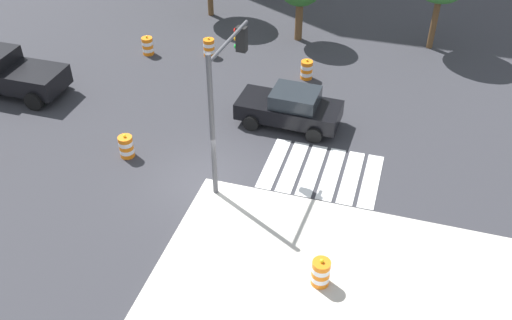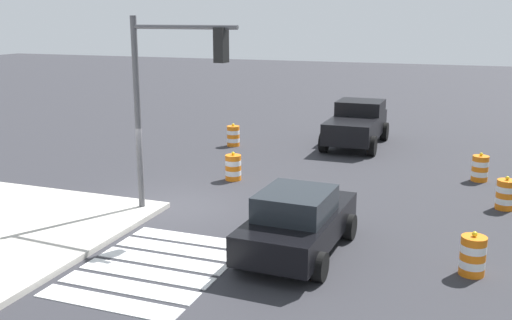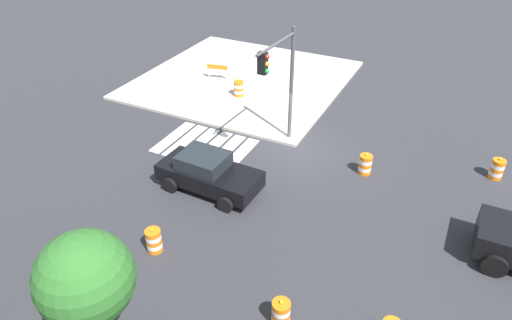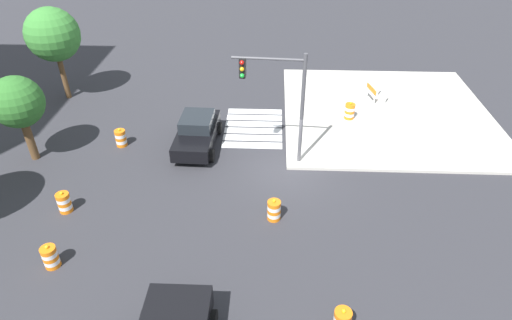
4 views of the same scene
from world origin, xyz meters
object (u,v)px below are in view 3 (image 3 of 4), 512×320
traffic_barrel_near_corner (154,240)px  construction_barricade (218,69)px  traffic_barrel_crosswalk_end (281,313)px  traffic_light_pole (281,73)px  street_tree_streetside_mid (86,280)px  traffic_barrel_on_sidewalk (239,88)px  sports_car (208,172)px  traffic_barrel_median_far (365,164)px  traffic_barrel_median_near (497,169)px

traffic_barrel_near_corner → construction_barricade: construction_barricade is taller
traffic_barrel_crosswalk_end → construction_barricade: bearing=-53.9°
traffic_light_pole → street_tree_streetside_mid: traffic_light_pole is taller
traffic_barrel_crosswalk_end → traffic_barrel_on_sidewalk: bearing=-57.2°
sports_car → traffic_barrel_on_sidewalk: size_ratio=4.27×
traffic_barrel_crosswalk_end → traffic_light_pole: size_ratio=0.19×
traffic_barrel_near_corner → traffic_light_pole: bearing=-98.4°
traffic_barrel_near_corner → traffic_barrel_crosswalk_end: size_ratio=1.00×
traffic_barrel_near_corner → traffic_barrel_on_sidewalk: traffic_barrel_on_sidewalk is taller
traffic_barrel_near_corner → traffic_barrel_median_far: (-5.38, -8.03, 0.00)m
street_tree_streetside_mid → traffic_barrel_median_far: bearing=-108.5°
traffic_barrel_near_corner → traffic_barrel_crosswalk_end: bearing=170.8°
traffic_barrel_median_far → traffic_barrel_crosswalk_end: bearing=89.2°
traffic_barrel_median_far → traffic_barrel_near_corner: bearing=56.2°
traffic_barrel_median_far → street_tree_streetside_mid: street_tree_streetside_mid is taller
traffic_barrel_crosswalk_end → traffic_barrel_on_sidewalk: 15.61m
traffic_light_pole → street_tree_streetside_mid: 12.13m
traffic_barrel_near_corner → traffic_light_pole: 8.88m
street_tree_streetside_mid → construction_barricade: bearing=-68.9°
construction_barricade → traffic_light_pole: bearing=138.8°
traffic_light_pole → sports_car: bearing=71.4°
sports_car → traffic_light_pole: bearing=-108.6°
sports_car → traffic_barrel_median_near: (-10.77, -6.21, -0.36)m
traffic_barrel_crosswalk_end → street_tree_streetside_mid: 5.67m
traffic_barrel_median_far → traffic_barrel_on_sidewalk: traffic_barrel_on_sidewalk is taller
traffic_barrel_near_corner → traffic_barrel_on_sidewalk: bearing=-75.4°
traffic_barrel_on_sidewalk → construction_barricade: 2.99m
traffic_barrel_on_sidewalk → traffic_light_pole: size_ratio=0.19×
sports_car → traffic_barrel_on_sidewalk: (3.01, -8.27, -0.21)m
traffic_barrel_crosswalk_end → construction_barricade: size_ratio=0.74×
traffic_barrel_median_far → construction_barricade: (10.98, -6.01, 0.27)m
traffic_barrel_median_near → traffic_light_pole: 10.23m
traffic_barrel_near_corner → traffic_barrel_median_far: same height
sports_car → street_tree_streetside_mid: size_ratio=1.00×
traffic_barrel_crosswalk_end → construction_barricade: (10.85, -14.89, 0.27)m
street_tree_streetside_mid → traffic_barrel_crosswalk_end: bearing=-141.0°
sports_car → street_tree_streetside_mid: (-1.54, 8.01, 2.28)m
traffic_barrel_crosswalk_end → construction_barricade: 18.43m
traffic_barrel_median_near → street_tree_streetside_mid: (9.23, 14.22, 2.64)m
traffic_barrel_median_near → traffic_barrel_median_far: (5.20, 2.18, 0.00)m
traffic_barrel_on_sidewalk → construction_barricade: traffic_barrel_on_sidewalk is taller
traffic_barrel_near_corner → traffic_barrel_median_near: same height
traffic_barrel_on_sidewalk → traffic_light_pole: traffic_light_pole is taller
traffic_barrel_crosswalk_end → construction_barricade: construction_barricade is taller
traffic_barrel_median_far → street_tree_streetside_mid: (4.03, 12.04, 2.64)m
traffic_barrel_near_corner → traffic_barrel_median_near: bearing=-136.0°
sports_car → construction_barricade: (5.41, -10.04, -0.09)m
traffic_barrel_near_corner → traffic_light_pole: size_ratio=0.19×
traffic_barrel_near_corner → traffic_barrel_median_far: 9.67m
traffic_barrel_crosswalk_end → sports_car: bearing=-41.7°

